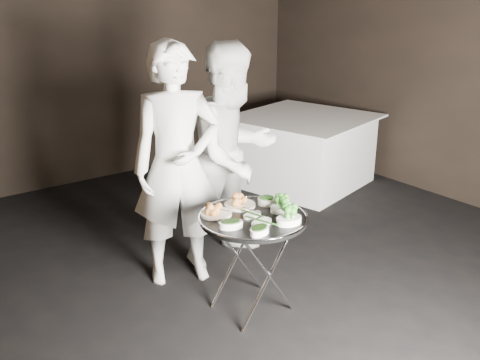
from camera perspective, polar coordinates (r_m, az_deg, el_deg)
floor at (r=4.05m, az=3.35°, el=-13.62°), size 6.00×7.00×0.05m
wall_back at (r=6.52m, az=-17.17°, el=12.65°), size 6.00×0.05×3.00m
tray_stand at (r=3.81m, az=1.36°, el=-8.46°), size 0.48×0.41×0.71m
serving_tray at (r=3.67m, az=1.40°, el=-4.05°), size 0.76×0.76×0.04m
potato_plate_a at (r=3.68m, az=-2.56°, el=-3.24°), size 0.22×0.22×0.08m
potato_plate_b at (r=3.82m, az=-0.01°, el=-2.33°), size 0.22×0.22×0.08m
greens_bowl at (r=3.87m, az=2.84°, el=-2.11°), size 0.13×0.13×0.07m
asparagus_plate_a at (r=3.67m, az=1.31°, el=-3.68°), size 0.18×0.12×0.03m
asparagus_plate_b at (r=3.54m, az=2.31°, el=-4.49°), size 0.21×0.15×0.04m
spinach_bowl_a at (r=3.49m, az=-0.99°, el=-4.65°), size 0.19×0.16×0.07m
spinach_bowl_b at (r=3.41m, az=2.09°, el=-5.30°), size 0.18×0.14×0.06m
broccoli_bowl_a at (r=3.75m, az=4.43°, el=-2.88°), size 0.18×0.14×0.07m
broccoli_bowl_b at (r=3.56m, az=5.24°, el=-4.14°), size 0.19×0.15×0.07m
serving_utensils at (r=3.71m, az=0.96°, el=-2.87°), size 0.57×0.40×0.01m
waiter_left at (r=4.07m, az=-6.72°, el=1.49°), size 0.79×0.65×1.87m
waiter_right at (r=4.40m, az=-0.70°, el=2.73°), size 0.94×0.76×1.83m
dining_table at (r=6.36m, az=6.68°, el=3.19°), size 1.43×1.43×0.82m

